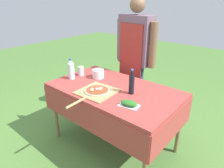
% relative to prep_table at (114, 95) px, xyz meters
% --- Properties ---
extents(ground_plane, '(12.00, 12.00, 0.00)m').
position_rel_prep_table_xyz_m(ground_plane, '(0.00, 0.00, -0.68)').
color(ground_plane, '#517F38').
extents(prep_table, '(1.42, 0.85, 0.76)m').
position_rel_prep_table_xyz_m(prep_table, '(0.00, 0.00, 0.00)').
color(prep_table, '#A83D38').
rests_on(prep_table, ground).
extents(person_cook, '(0.63, 0.24, 1.67)m').
position_rel_prep_table_xyz_m(person_cook, '(-0.19, 0.66, 0.31)').
color(person_cook, '#333D56').
rests_on(person_cook, ground).
extents(pizza_on_peel, '(0.39, 0.62, 0.05)m').
position_rel_prep_table_xyz_m(pizza_on_peel, '(-0.07, -0.20, 0.09)').
color(pizza_on_peel, tan).
rests_on(pizza_on_peel, prep_table).
extents(oil_bottle, '(0.06, 0.06, 0.26)m').
position_rel_prep_table_xyz_m(oil_bottle, '(0.22, 0.01, 0.19)').
color(oil_bottle, black).
rests_on(oil_bottle, prep_table).
extents(water_bottle, '(0.08, 0.08, 0.25)m').
position_rel_prep_table_xyz_m(water_bottle, '(-0.56, -0.12, 0.20)').
color(water_bottle, silver).
rests_on(water_bottle, prep_table).
extents(herb_container, '(0.21, 0.15, 0.05)m').
position_rel_prep_table_xyz_m(herb_container, '(0.35, -0.21, 0.10)').
color(herb_container, silver).
rests_on(herb_container, prep_table).
extents(mixing_tub, '(0.14, 0.14, 0.10)m').
position_rel_prep_table_xyz_m(mixing_tub, '(-0.34, 0.11, 0.13)').
color(mixing_tub, silver).
rests_on(mixing_tub, prep_table).
extents(sauce_jar, '(0.08, 0.08, 0.11)m').
position_rel_prep_table_xyz_m(sauce_jar, '(-0.56, 0.02, 0.13)').
color(sauce_jar, silver).
rests_on(sauce_jar, prep_table).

